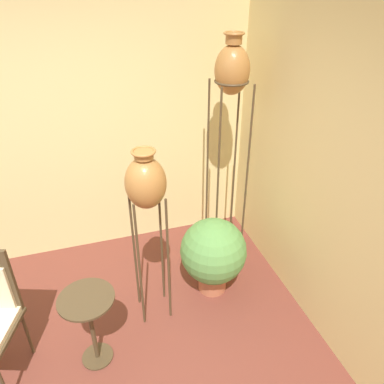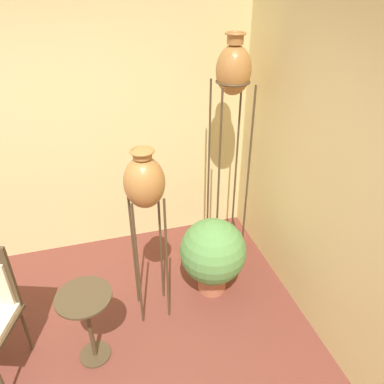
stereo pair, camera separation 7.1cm
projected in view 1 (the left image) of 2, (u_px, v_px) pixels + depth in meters
The scene contains 6 objects.
wall_back at pixel (42, 134), 3.53m from camera, with size 8.09×0.06×2.70m.
wall_right at pixel (379, 216), 2.37m from camera, with size 0.06×8.09×2.70m.
vase_stand_tall at pixel (232, 77), 3.22m from camera, with size 0.32×0.32×2.25m.
vase_stand_medium at pixel (146, 186), 2.78m from camera, with size 0.31×0.31×1.60m.
side_table at pixel (90, 316), 2.77m from camera, with size 0.41×0.41×0.67m.
potted_plant at pixel (213, 253), 3.45m from camera, with size 0.62×0.62×0.77m.
Camera 1 is at (0.35, -1.50, 2.70)m, focal length 35.00 mm.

